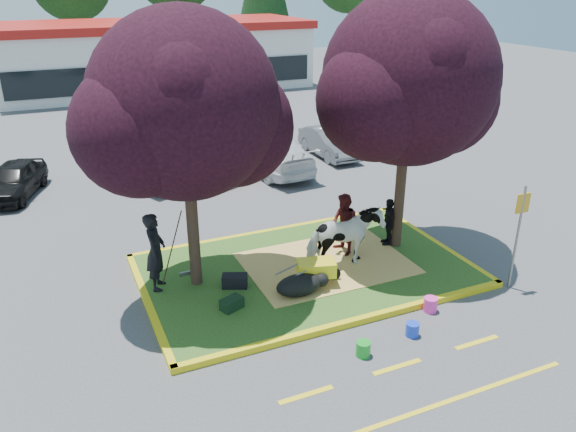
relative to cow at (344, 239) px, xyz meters
name	(u,v)px	position (x,y,z in m)	size (l,w,h in m)	color
ground	(306,273)	(-0.90, 0.35, -0.96)	(90.00, 90.00, 0.00)	#424244
median_island	(306,270)	(-0.90, 0.35, -0.89)	(8.00, 5.00, 0.15)	#274B17
curb_near	(356,321)	(-0.90, -2.23, -0.89)	(8.30, 0.16, 0.15)	gold
curb_far	(269,232)	(-0.90, 2.93, -0.89)	(8.30, 0.16, 0.15)	gold
curb_left	(148,304)	(-4.98, 0.35, -0.89)	(0.16, 5.30, 0.15)	gold
curb_right	(434,242)	(3.18, 0.35, -0.89)	(0.16, 5.30, 0.15)	gold
straw_bedding	(326,263)	(-0.30, 0.35, -0.81)	(4.20, 3.00, 0.01)	#E8BA5F
tree_purple_left	(186,114)	(-3.68, 0.73, 3.40)	(5.06, 4.20, 6.51)	black
tree_purple_right	(410,87)	(2.02, 0.53, 3.60)	(5.30, 4.40, 6.82)	black
fire_lane_stripe_a	(306,395)	(-2.90, -3.85, -0.96)	(1.10, 0.12, 0.01)	yellow
fire_lane_stripe_b	(397,367)	(-0.90, -3.85, -0.96)	(1.10, 0.12, 0.01)	yellow
fire_lane_stripe_c	(477,342)	(1.10, -3.85, -0.96)	(1.10, 0.12, 0.01)	yellow
fire_lane_long	(435,406)	(-0.90, -5.05, -0.96)	(6.00, 0.10, 0.01)	yellow
retail_building	(155,54)	(1.10, 28.34, 1.29)	(20.40, 8.40, 4.40)	silver
cow	(344,239)	(0.00, 0.00, 0.00)	(0.88, 1.93, 1.63)	white
calf	(299,285)	(-1.62, -0.78, -0.56)	(1.16, 0.66, 0.50)	black
handler	(156,251)	(-4.60, 0.91, 0.16)	(0.71, 0.46, 1.94)	black
visitor_a	(344,225)	(0.38, 0.70, 0.03)	(0.82, 0.64, 1.70)	#4B1516
visitor_b	(389,222)	(1.81, 0.71, -0.13)	(0.80, 0.33, 1.37)	black
wheelbarrow	(316,268)	(-1.03, -0.50, -0.38)	(1.65, 0.78, 0.62)	black
gear_bag_dark	(235,281)	(-2.90, 0.18, -0.66)	(0.61, 0.33, 0.31)	black
gear_bag_green	(232,304)	(-3.29, -0.73, -0.68)	(0.50, 0.31, 0.27)	black
sign_post	(519,226)	(3.40, -2.35, 0.70)	(0.38, 0.06, 2.67)	slate
bucket_green	(363,349)	(-1.34, -3.25, -0.80)	(0.30, 0.30, 0.32)	#179B25
bucket_pink	(430,305)	(0.93, -2.45, -0.79)	(0.32, 0.32, 0.34)	#F235A9
bucket_blue	(412,330)	(-0.01, -3.08, -0.81)	(0.29, 0.29, 0.31)	blue
car_black	(14,180)	(-7.82, 9.50, -0.36)	(1.42, 3.53, 1.20)	black
car_silver	(136,161)	(-3.61, 9.44, -0.21)	(1.59, 4.55, 1.50)	#909497
car_red	(182,153)	(-1.79, 9.70, -0.19)	(2.58, 5.59, 1.55)	#A4140D
car_white	(271,154)	(1.45, 8.48, -0.27)	(1.95, 4.79, 1.39)	silver
car_grey	(329,142)	(4.47, 9.32, -0.36)	(1.27, 3.65, 1.20)	#595D61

